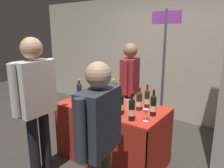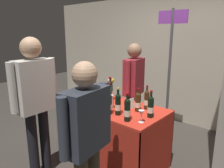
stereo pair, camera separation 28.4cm
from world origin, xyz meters
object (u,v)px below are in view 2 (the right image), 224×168
(tasting_table, at_px, (112,123))
(vendor_presenter, at_px, (134,85))
(wine_glass_mid, at_px, (98,90))
(taster_foreground_right, at_px, (35,96))
(flower_vase, at_px, (110,100))
(booth_signpost, at_px, (170,61))
(display_bottle_0, at_px, (109,95))
(wine_glass_near_vendor, at_px, (141,113))
(featured_wine_bottle, at_px, (147,99))

(tasting_table, distance_m, vendor_presenter, 0.77)
(wine_glass_mid, distance_m, taster_foreground_right, 1.05)
(flower_vase, height_order, vendor_presenter, vendor_presenter)
(vendor_presenter, bearing_deg, booth_signpost, 130.89)
(display_bottle_0, xyz_separation_m, wine_glass_near_vendor, (0.67, -0.22, -0.02))
(display_bottle_0, relative_size, taster_foreground_right, 0.18)
(wine_glass_near_vendor, distance_m, taster_foreground_right, 1.24)
(wine_glass_near_vendor, distance_m, booth_signpost, 1.44)
(wine_glass_near_vendor, height_order, booth_signpost, booth_signpost)
(featured_wine_bottle, xyz_separation_m, vendor_presenter, (-0.52, 0.44, 0.03))
(wine_glass_mid, bearing_deg, booth_signpost, 53.89)
(flower_vase, relative_size, taster_foreground_right, 0.23)
(tasting_table, height_order, vendor_presenter, vendor_presenter)
(wine_glass_mid, relative_size, vendor_presenter, 0.09)
(wine_glass_mid, height_order, taster_foreground_right, taster_foreground_right)
(display_bottle_0, xyz_separation_m, taster_foreground_right, (-0.37, -0.88, 0.11))
(tasting_table, bearing_deg, taster_foreground_right, -117.38)
(vendor_presenter, distance_m, taster_foreground_right, 1.54)
(flower_vase, distance_m, taster_foreground_right, 0.91)
(wine_glass_mid, relative_size, taster_foreground_right, 0.08)
(booth_signpost, bearing_deg, tasting_table, -102.15)
(featured_wine_bottle, height_order, flower_vase, flower_vase)
(tasting_table, distance_m, wine_glass_mid, 0.60)
(display_bottle_0, distance_m, vendor_presenter, 0.62)
(vendor_presenter, xyz_separation_m, booth_signpost, (0.35, 0.49, 0.36))
(tasting_table, xyz_separation_m, wine_glass_near_vendor, (0.60, -0.20, 0.35))
(wine_glass_near_vendor, relative_size, vendor_presenter, 0.09)
(taster_foreground_right, distance_m, booth_signpost, 2.12)
(wine_glass_mid, bearing_deg, taster_foreground_right, -89.67)
(featured_wine_bottle, distance_m, booth_signpost, 1.02)
(vendor_presenter, height_order, taster_foreground_right, taster_foreground_right)
(wine_glass_mid, height_order, booth_signpost, booth_signpost)
(featured_wine_bottle, relative_size, taster_foreground_right, 0.18)
(booth_signpost, bearing_deg, wine_glass_mid, -126.11)
(tasting_table, distance_m, taster_foreground_right, 1.08)
(tasting_table, relative_size, display_bottle_0, 4.73)
(tasting_table, height_order, wine_glass_near_vendor, wine_glass_near_vendor)
(display_bottle_0, bearing_deg, booth_signpost, 74.26)
(wine_glass_mid, distance_m, vendor_presenter, 0.58)
(display_bottle_0, relative_size, wine_glass_near_vendor, 2.18)
(wine_glass_near_vendor, distance_m, vendor_presenter, 1.10)
(featured_wine_bottle, height_order, wine_glass_near_vendor, featured_wine_bottle)
(vendor_presenter, bearing_deg, taster_foreground_right, -26.15)
(taster_foreground_right, bearing_deg, wine_glass_near_vendor, -60.35)
(flower_vase, bearing_deg, wine_glass_near_vendor, -10.63)
(tasting_table, xyz_separation_m, display_bottle_0, (-0.07, 0.02, 0.38))
(vendor_presenter, bearing_deg, display_bottle_0, -10.02)
(display_bottle_0, bearing_deg, taster_foreground_right, -113.11)
(featured_wine_bottle, xyz_separation_m, flower_vase, (-0.37, -0.29, -0.01))
(wine_glass_mid, bearing_deg, tasting_table, -21.85)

